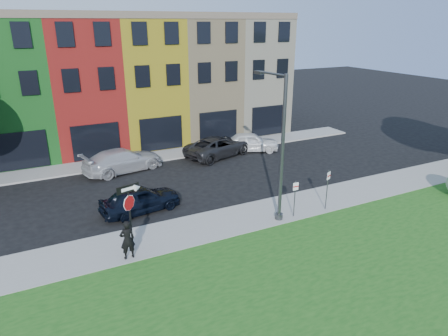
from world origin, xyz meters
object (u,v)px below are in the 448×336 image
stop_sign (129,204)px  man (127,240)px  sedan_near (140,199)px  street_lamp (279,149)px

stop_sign → man: bearing=-131.8°
sedan_near → street_lamp: size_ratio=0.61×
man → sedan_near: bearing=-116.1°
man → stop_sign: bearing=-121.4°
sedan_near → stop_sign: bearing=150.9°
sedan_near → man: bearing=149.8°
sedan_near → street_lamp: (6.11, -4.08, 3.12)m
man → sedan_near: man is taller
man → street_lamp: street_lamp is taller
stop_sign → sedan_near: stop_sign is taller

